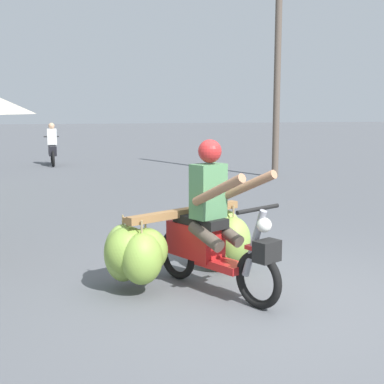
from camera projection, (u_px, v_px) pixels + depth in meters
The scene contains 4 objects.
ground_plane at pixel (266, 304), 5.27m from camera, with size 120.00×120.00×0.00m, color #56595E.
motorbike_main_loaded at pixel (187, 240), 5.85m from camera, with size 1.87×2.04×1.58m.
motorbike_distant_ahead_left at pixel (52, 148), 17.78m from camera, with size 0.50×1.62×1.40m.
utility_pole at pixel (278, 57), 14.41m from camera, with size 0.18×0.18×6.46m, color brown.
Camera 1 is at (-1.88, -4.73, 1.90)m, focal length 50.63 mm.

